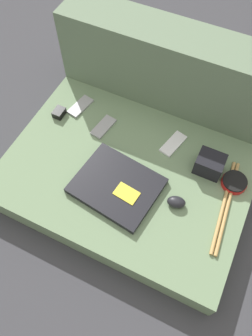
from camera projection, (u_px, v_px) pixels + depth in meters
ground_plane at (126, 183)px, 1.40m from camera, size 8.00×8.00×0.00m
couch_seat at (126, 177)px, 1.36m from camera, size 0.97×0.69×0.11m
couch_backrest at (171, 77)px, 1.41m from camera, size 0.97×0.20×0.45m
laptop at (117, 186)px, 1.26m from camera, size 0.34×0.29×0.03m
computer_mouse at (176, 202)px, 1.22m from camera, size 0.08×0.06×0.04m
speaker_puck at (234, 182)px, 1.27m from camera, size 0.10×0.10×0.03m
phone_silver at (103, 127)px, 1.41m from camera, size 0.07×0.13×0.01m
phone_black at (173, 144)px, 1.37m from camera, size 0.08×0.14×0.01m
phone_small at (81, 106)px, 1.47m from camera, size 0.08×0.13×0.01m
camera_pouch at (210, 164)px, 1.28m from camera, size 0.11×0.09×0.08m
charger_brick at (59, 113)px, 1.44m from camera, size 0.04×0.06×0.03m
drumstick_pair at (225, 206)px, 1.22m from camera, size 0.06×0.40×0.01m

